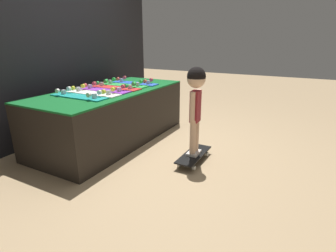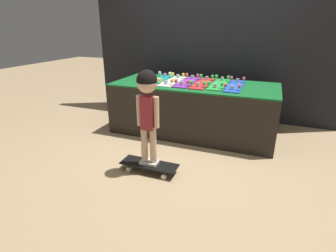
# 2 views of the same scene
# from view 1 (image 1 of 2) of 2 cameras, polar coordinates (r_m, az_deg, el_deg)

# --- Properties ---
(ground_plane) EXTENTS (16.00, 16.00, 0.00)m
(ground_plane) POSITION_cam_1_polar(r_m,az_deg,el_deg) (3.40, -2.80, -4.86)
(ground_plane) COLOR tan
(back_wall) EXTENTS (4.01, 0.10, 2.47)m
(back_wall) POSITION_cam_1_polar(r_m,az_deg,el_deg) (4.11, -22.20, 15.64)
(back_wall) COLOR black
(back_wall) RESTS_ON ground_plane
(display_rack) EXTENTS (2.22, 0.98, 0.70)m
(display_rack) POSITION_cam_1_polar(r_m,az_deg,el_deg) (3.66, -12.08, 2.31)
(display_rack) COLOR black
(display_rack) RESTS_ON ground_plane
(skateboard_teal_on_rack) EXTENTS (0.20, 0.73, 0.09)m
(skateboard_teal_on_rack) POSITION_cam_1_polar(r_m,az_deg,el_deg) (3.20, -18.88, 6.24)
(skateboard_teal_on_rack) COLOR teal
(skateboard_teal_on_rack) RESTS_ON display_rack
(skateboard_white_on_rack) EXTENTS (0.20, 0.73, 0.09)m
(skateboard_white_on_rack) POSITION_cam_1_polar(r_m,az_deg,el_deg) (3.34, -16.01, 6.99)
(skateboard_white_on_rack) COLOR white
(skateboard_white_on_rack) RESTS_ON display_rack
(skateboard_purple_on_rack) EXTENTS (0.20, 0.73, 0.09)m
(skateboard_purple_on_rack) POSITION_cam_1_polar(r_m,az_deg,el_deg) (3.50, -13.74, 7.69)
(skateboard_purple_on_rack) COLOR purple
(skateboard_purple_on_rack) RESTS_ON display_rack
(skateboard_red_on_rack) EXTENTS (0.20, 0.73, 0.09)m
(skateboard_red_on_rack) POSITION_cam_1_polar(r_m,az_deg,el_deg) (3.66, -11.36, 8.30)
(skateboard_red_on_rack) COLOR red
(skateboard_red_on_rack) RESTS_ON display_rack
(skateboard_green_on_rack) EXTENTS (0.20, 0.73, 0.09)m
(skateboard_green_on_rack) POSITION_cam_1_polar(r_m,az_deg,el_deg) (3.84, -9.65, 8.88)
(skateboard_green_on_rack) COLOR green
(skateboard_green_on_rack) RESTS_ON display_rack
(skateboard_blue_on_rack) EXTENTS (0.20, 0.73, 0.09)m
(skateboard_blue_on_rack) POSITION_cam_1_polar(r_m,az_deg,el_deg) (3.99, -7.32, 9.34)
(skateboard_blue_on_rack) COLOR blue
(skateboard_blue_on_rack) RESTS_ON display_rack
(skateboard_on_floor) EXTENTS (0.61, 0.21, 0.09)m
(skateboard_on_floor) POSITION_cam_1_polar(r_m,az_deg,el_deg) (3.04, 5.62, -6.38)
(skateboard_on_floor) COLOR black
(skateboard_on_floor) RESTS_ON ground_plane
(child) EXTENTS (0.24, 0.20, 0.98)m
(child) POSITION_cam_1_polar(r_m,az_deg,el_deg) (2.82, 6.07, 6.76)
(child) COLOR silver
(child) RESTS_ON skateboard_on_floor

